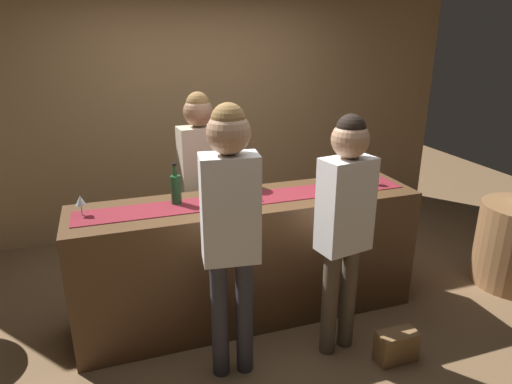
{
  "coord_description": "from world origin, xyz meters",
  "views": [
    {
      "loc": [
        -0.95,
        -2.98,
        2.15
      ],
      "look_at": [
        0.06,
        0.0,
        1.03
      ],
      "focal_mm": 31.9,
      "sensor_mm": 36.0,
      "label": 1
    }
  ],
  "objects_px": {
    "wine_glass_mid_counter": "(81,201)",
    "wine_glass_far_end": "(376,172)",
    "wine_bottle_amber": "(341,177)",
    "wine_bottle_green": "(176,189)",
    "customer_browsing": "(230,216)",
    "wine_glass_near_customer": "(250,185)",
    "bartender": "(201,171)",
    "customer_sipping": "(345,213)",
    "handbag": "(396,346)"
  },
  "relations": [
    {
      "from": "wine_glass_mid_counter",
      "to": "wine_glass_far_end",
      "type": "height_order",
      "value": "same"
    },
    {
      "from": "wine_bottle_amber",
      "to": "wine_bottle_green",
      "type": "bearing_deg",
      "value": 173.87
    },
    {
      "from": "wine_glass_far_end",
      "to": "customer_browsing",
      "type": "height_order",
      "value": "customer_browsing"
    },
    {
      "from": "wine_glass_near_customer",
      "to": "customer_browsing",
      "type": "distance_m",
      "value": 0.67
    },
    {
      "from": "wine_bottle_green",
      "to": "wine_glass_near_customer",
      "type": "bearing_deg",
      "value": -7.89
    },
    {
      "from": "wine_glass_mid_counter",
      "to": "bartender",
      "type": "bearing_deg",
      "value": 29.71
    },
    {
      "from": "wine_glass_far_end",
      "to": "customer_sipping",
      "type": "xyz_separation_m",
      "value": [
        -0.6,
        -0.58,
        -0.05
      ]
    },
    {
      "from": "bartender",
      "to": "customer_browsing",
      "type": "relative_size",
      "value": 0.95
    },
    {
      "from": "bartender",
      "to": "wine_glass_far_end",
      "type": "bearing_deg",
      "value": 150.55
    },
    {
      "from": "wine_bottle_amber",
      "to": "wine_glass_far_end",
      "type": "xyz_separation_m",
      "value": [
        0.33,
        0.04,
        -0.01
      ]
    },
    {
      "from": "wine_bottle_green",
      "to": "customer_browsing",
      "type": "xyz_separation_m",
      "value": [
        0.21,
        -0.67,
        0.03
      ]
    },
    {
      "from": "wine_bottle_green",
      "to": "customer_browsing",
      "type": "bearing_deg",
      "value": -72.25
    },
    {
      "from": "customer_sipping",
      "to": "bartender",
      "type": "bearing_deg",
      "value": 109.74
    },
    {
      "from": "wine_bottle_amber",
      "to": "customer_browsing",
      "type": "bearing_deg",
      "value": -152.56
    },
    {
      "from": "customer_browsing",
      "to": "customer_sipping",
      "type": "bearing_deg",
      "value": 6.65
    },
    {
      "from": "bartender",
      "to": "handbag",
      "type": "distance_m",
      "value": 1.99
    },
    {
      "from": "bartender",
      "to": "customer_sipping",
      "type": "relative_size",
      "value": 1.01
    },
    {
      "from": "wine_bottle_green",
      "to": "wine_glass_mid_counter",
      "type": "distance_m",
      "value": 0.64
    },
    {
      "from": "bartender",
      "to": "customer_sipping",
      "type": "height_order",
      "value": "bartender"
    },
    {
      "from": "customer_sipping",
      "to": "wine_bottle_green",
      "type": "bearing_deg",
      "value": 134.75
    },
    {
      "from": "customer_browsing",
      "to": "wine_bottle_green",
      "type": "bearing_deg",
      "value": 114.94
    },
    {
      "from": "wine_bottle_green",
      "to": "handbag",
      "type": "height_order",
      "value": "wine_bottle_green"
    },
    {
      "from": "wine_bottle_green",
      "to": "wine_glass_mid_counter",
      "type": "height_order",
      "value": "wine_bottle_green"
    },
    {
      "from": "handbag",
      "to": "bartender",
      "type": "bearing_deg",
      "value": 125.42
    },
    {
      "from": "wine_glass_near_customer",
      "to": "wine_glass_far_end",
      "type": "bearing_deg",
      "value": -0.84
    },
    {
      "from": "customer_sipping",
      "to": "wine_glass_mid_counter",
      "type": "bearing_deg",
      "value": 147.26
    },
    {
      "from": "wine_glass_far_end",
      "to": "customer_browsing",
      "type": "xyz_separation_m",
      "value": [
        -1.36,
        -0.58,
        0.03
      ]
    },
    {
      "from": "wine_bottle_green",
      "to": "wine_glass_far_end",
      "type": "bearing_deg",
      "value": -3.21
    },
    {
      "from": "bartender",
      "to": "wine_bottle_amber",
      "type": "bearing_deg",
      "value": 141.5
    },
    {
      "from": "wine_glass_near_customer",
      "to": "handbag",
      "type": "bearing_deg",
      "value": -47.65
    },
    {
      "from": "wine_bottle_green",
      "to": "handbag",
      "type": "bearing_deg",
      "value": -35.39
    },
    {
      "from": "wine_glass_near_customer",
      "to": "customer_sipping",
      "type": "height_order",
      "value": "customer_sipping"
    },
    {
      "from": "wine_bottle_amber",
      "to": "wine_glass_near_customer",
      "type": "xyz_separation_m",
      "value": [
        -0.71,
        0.06,
        -0.01
      ]
    },
    {
      "from": "wine_bottle_amber",
      "to": "wine_glass_near_customer",
      "type": "relative_size",
      "value": 2.1
    },
    {
      "from": "customer_sipping",
      "to": "handbag",
      "type": "distance_m",
      "value": 1.01
    },
    {
      "from": "wine_bottle_green",
      "to": "handbag",
      "type": "relative_size",
      "value": 1.08
    },
    {
      "from": "wine_bottle_green",
      "to": "wine_glass_near_customer",
      "type": "distance_m",
      "value": 0.53
    },
    {
      "from": "wine_glass_near_customer",
      "to": "handbag",
      "type": "xyz_separation_m",
      "value": [
        0.78,
        -0.85,
        -0.97
      ]
    },
    {
      "from": "wine_glass_near_customer",
      "to": "customer_browsing",
      "type": "bearing_deg",
      "value": -117.76
    },
    {
      "from": "wine_glass_mid_counter",
      "to": "wine_glass_near_customer",
      "type": "bearing_deg",
      "value": -2.62
    },
    {
      "from": "wine_bottle_amber",
      "to": "handbag",
      "type": "distance_m",
      "value": 1.26
    },
    {
      "from": "wine_glass_mid_counter",
      "to": "wine_glass_far_end",
      "type": "xyz_separation_m",
      "value": [
        2.21,
        -0.07,
        0.0
      ]
    },
    {
      "from": "wine_bottle_amber",
      "to": "customer_sipping",
      "type": "bearing_deg",
      "value": -115.94
    },
    {
      "from": "wine_bottle_green",
      "to": "wine_bottle_amber",
      "type": "bearing_deg",
      "value": -6.13
    },
    {
      "from": "wine_glass_far_end",
      "to": "customer_browsing",
      "type": "bearing_deg",
      "value": -156.98
    },
    {
      "from": "wine_glass_near_customer",
      "to": "customer_browsing",
      "type": "xyz_separation_m",
      "value": [
        -0.31,
        -0.59,
        0.03
      ]
    },
    {
      "from": "wine_bottle_amber",
      "to": "wine_glass_mid_counter",
      "type": "xyz_separation_m",
      "value": [
        -1.87,
        0.11,
        -0.01
      ]
    },
    {
      "from": "wine_bottle_amber",
      "to": "wine_glass_far_end",
      "type": "relative_size",
      "value": 2.1
    },
    {
      "from": "wine_bottle_green",
      "to": "customer_browsing",
      "type": "distance_m",
      "value": 0.7
    },
    {
      "from": "wine_bottle_amber",
      "to": "customer_browsing",
      "type": "xyz_separation_m",
      "value": [
        -1.03,
        -0.53,
        0.03
      ]
    }
  ]
}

